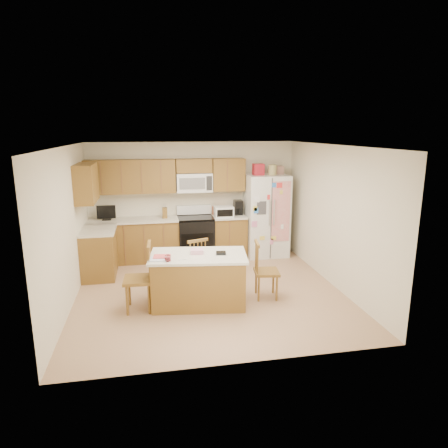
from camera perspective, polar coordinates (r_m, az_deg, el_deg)
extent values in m
plane|color=#9F7752|center=(7.07, -2.10, -9.59)|extent=(4.50, 4.50, 0.00)
cube|color=beige|center=(8.87, -4.39, 3.54)|extent=(4.50, 0.10, 2.50)
cube|color=beige|center=(4.56, 2.13, -5.92)|extent=(4.50, 0.10, 2.50)
cube|color=beige|center=(6.73, -21.47, -0.50)|extent=(0.10, 4.50, 2.50)
cube|color=beige|center=(7.36, 15.41, 1.06)|extent=(0.10, 4.50, 2.50)
cube|color=white|center=(6.52, -2.29, 11.11)|extent=(4.50, 4.50, 0.04)
cube|color=brown|center=(8.71, -12.70, -2.40)|extent=(1.87, 0.60, 0.88)
cube|color=brown|center=(8.87, 0.68, -1.79)|extent=(0.72, 0.60, 0.88)
cube|color=brown|center=(8.02, -17.40, -4.06)|extent=(0.60, 0.95, 0.88)
cube|color=beige|center=(8.59, -12.86, 0.53)|extent=(1.87, 0.64, 0.04)
cube|color=beige|center=(8.75, 0.70, 1.11)|extent=(0.72, 0.64, 0.04)
cube|color=beige|center=(7.90, -17.56, -0.87)|extent=(0.64, 0.95, 0.04)
cube|color=brown|center=(8.58, -13.21, 6.61)|extent=(1.85, 0.33, 0.70)
cube|color=brown|center=(8.75, 0.59, 7.08)|extent=(0.70, 0.33, 0.70)
cube|color=brown|center=(8.61, -4.36, 8.31)|extent=(0.76, 0.33, 0.29)
cube|color=brown|center=(7.75, -19.09, 5.55)|extent=(0.33, 0.95, 0.70)
cube|color=brown|center=(8.46, -17.16, 6.28)|extent=(0.02, 0.01, 0.66)
cube|color=brown|center=(8.46, -16.72, -3.11)|extent=(0.02, 0.01, 0.84)
cube|color=brown|center=(8.42, -14.45, 6.42)|extent=(0.02, 0.01, 0.66)
cube|color=brown|center=(8.42, -14.02, -3.01)|extent=(0.02, 0.01, 0.84)
cube|color=brown|center=(8.41, -11.71, 6.55)|extent=(0.02, 0.01, 0.66)
cube|color=brown|center=(8.41, -11.29, -2.90)|extent=(0.02, 0.01, 0.84)
cube|color=brown|center=(8.41, -8.97, 6.67)|extent=(0.01, 0.01, 0.66)
cube|color=brown|center=(8.41, -8.57, -2.78)|extent=(0.01, 0.01, 0.84)
cube|color=brown|center=(8.57, 0.49, 6.95)|extent=(0.01, 0.01, 0.66)
cube|color=brown|center=(8.57, 0.82, -2.32)|extent=(0.01, 0.01, 0.84)
cube|color=white|center=(8.63, -4.29, 5.95)|extent=(0.76, 0.38, 0.40)
cube|color=slate|center=(8.43, -4.55, 5.77)|extent=(0.54, 0.01, 0.24)
cube|color=#262626|center=(8.47, -2.12, 5.84)|extent=(0.12, 0.01, 0.30)
cube|color=brown|center=(8.57, -8.46, 1.59)|extent=(0.10, 0.14, 0.22)
cube|color=black|center=(8.65, -16.41, 0.62)|extent=(0.18, 0.12, 0.02)
cube|color=black|center=(8.62, -16.47, 1.65)|extent=(0.38, 0.03, 0.28)
cube|color=#BA4110|center=(8.78, -0.44, 1.89)|extent=(0.35, 0.22, 0.18)
cube|color=white|center=(8.56, -0.03, 1.76)|extent=(0.40, 0.28, 0.23)
cube|color=black|center=(8.43, 0.15, 1.57)|extent=(0.34, 0.01, 0.15)
cube|color=black|center=(8.82, 2.03, 2.39)|extent=(0.18, 0.22, 0.32)
cylinder|color=black|center=(8.76, 2.13, 1.85)|extent=(0.12, 0.12, 0.12)
cube|color=black|center=(8.74, -4.06, -2.05)|extent=(0.76, 0.64, 0.88)
cube|color=black|center=(8.43, -3.79, -2.76)|extent=(0.68, 0.01, 0.42)
cube|color=black|center=(8.63, -4.11, 0.93)|extent=(0.76, 0.64, 0.03)
cube|color=white|center=(8.85, -4.32, 2.07)|extent=(0.76, 0.10, 0.20)
cube|color=white|center=(8.89, 6.03, 1.23)|extent=(0.90, 0.75, 1.80)
cube|color=#4C4C4C|center=(8.53, 6.77, 0.70)|extent=(0.02, 0.01, 1.75)
cube|color=silver|center=(8.47, 6.52, 1.64)|extent=(0.02, 0.03, 0.55)
cube|color=silver|center=(8.50, 7.17, 1.67)|extent=(0.02, 0.03, 0.55)
cube|color=#3F3F44|center=(8.42, 5.39, 2.30)|extent=(0.20, 0.01, 0.28)
cube|color=#D84C59|center=(8.56, 8.08, 1.73)|extent=(0.42, 0.01, 1.30)
cube|color=#AA1B28|center=(8.68, 4.92, 7.78)|extent=(0.22, 0.22, 0.24)
cylinder|color=tan|center=(8.72, 6.93, 7.69)|extent=(0.18, 0.18, 0.22)
cube|color=#9C7062|center=(8.90, 7.78, 7.65)|extent=(0.18, 0.20, 0.18)
cube|color=brown|center=(6.47, -3.64, -8.05)|extent=(1.53, 0.99, 0.79)
cube|color=beige|center=(6.33, -3.70, -4.55)|extent=(1.62, 1.08, 0.04)
cylinder|color=#AA1B28|center=(6.06, -8.03, -5.00)|extent=(0.08, 0.08, 0.06)
cylinder|color=white|center=(6.05, -8.03, -4.87)|extent=(0.09, 0.09, 0.09)
cube|color=beige|center=(6.37, -3.86, -3.92)|extent=(0.22, 0.18, 0.07)
cube|color=black|center=(6.32, -0.44, -4.17)|extent=(0.16, 0.14, 0.04)
cube|color=white|center=(6.16, -9.19, -4.95)|extent=(0.33, 0.28, 0.01)
cube|color=#D84C4C|center=(6.23, -8.86, -4.59)|extent=(0.28, 0.23, 0.01)
cylinder|color=white|center=(6.09, -5.96, -5.09)|extent=(0.14, 0.03, 0.01)
cube|color=brown|center=(6.36, -12.16, -7.78)|extent=(0.46, 0.48, 0.05)
cylinder|color=brown|center=(6.64, -13.37, -9.30)|extent=(0.04, 0.04, 0.47)
cylinder|color=brown|center=(6.30, -13.68, -10.60)|extent=(0.04, 0.04, 0.47)
cylinder|color=brown|center=(6.61, -10.49, -9.25)|extent=(0.04, 0.04, 0.47)
cylinder|color=brown|center=(6.27, -10.64, -10.55)|extent=(0.04, 0.04, 0.47)
cylinder|color=brown|center=(6.41, -10.51, -4.84)|extent=(0.02, 0.02, 0.53)
cylinder|color=brown|center=(6.33, -10.54, -5.07)|extent=(0.02, 0.02, 0.53)
cylinder|color=brown|center=(6.25, -10.57, -5.30)|extent=(0.02, 0.02, 0.53)
cylinder|color=brown|center=(6.17, -10.61, -5.54)|extent=(0.02, 0.02, 0.53)
cylinder|color=brown|center=(6.09, -10.64, -5.79)|extent=(0.02, 0.02, 0.53)
cube|color=brown|center=(6.17, -10.68, -2.98)|extent=(0.07, 0.44, 0.05)
cube|color=brown|center=(7.10, -4.30, -5.80)|extent=(0.51, 0.49, 0.04)
cylinder|color=brown|center=(7.36, -3.62, -6.94)|extent=(0.03, 0.03, 0.41)
cylinder|color=brown|center=(7.23, -5.94, -7.36)|extent=(0.03, 0.03, 0.41)
cylinder|color=brown|center=(7.12, -2.58, -7.64)|extent=(0.03, 0.03, 0.41)
cylinder|color=brown|center=(6.99, -4.96, -8.09)|extent=(0.03, 0.03, 0.41)
cylinder|color=brown|center=(6.94, -2.68, -4.06)|extent=(0.02, 0.02, 0.46)
cylinder|color=brown|center=(6.91, -3.21, -4.15)|extent=(0.02, 0.02, 0.46)
cylinder|color=brown|center=(6.88, -3.74, -4.24)|extent=(0.02, 0.02, 0.46)
cylinder|color=brown|center=(6.85, -4.28, -4.32)|extent=(0.02, 0.02, 0.46)
cylinder|color=brown|center=(6.82, -4.82, -4.41)|extent=(0.02, 0.02, 0.46)
cube|color=brown|center=(6.81, -3.77, -2.40)|extent=(0.37, 0.16, 0.05)
cube|color=brown|center=(6.72, 6.09, -6.83)|extent=(0.45, 0.47, 0.04)
cylinder|color=brown|center=(6.67, 7.54, -9.16)|extent=(0.04, 0.04, 0.43)
cylinder|color=brown|center=(6.98, 7.05, -8.11)|extent=(0.04, 0.04, 0.43)
cylinder|color=brown|center=(6.63, 4.98, -9.25)|extent=(0.04, 0.04, 0.43)
cylinder|color=brown|center=(6.93, 4.61, -8.19)|extent=(0.04, 0.04, 0.43)
cylinder|color=brown|center=(6.47, 4.87, -5.18)|extent=(0.02, 0.02, 0.48)
cylinder|color=brown|center=(6.54, 4.79, -4.98)|extent=(0.02, 0.02, 0.48)
cylinder|color=brown|center=(6.61, 4.70, -4.78)|extent=(0.02, 0.02, 0.48)
cylinder|color=brown|center=(6.68, 4.62, -4.58)|extent=(0.02, 0.02, 0.48)
cylinder|color=brown|center=(6.75, 4.54, -4.39)|extent=(0.02, 0.02, 0.48)
cube|color=brown|center=(6.54, 4.74, -2.80)|extent=(0.09, 0.40, 0.05)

